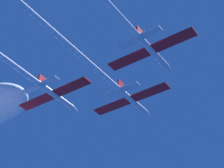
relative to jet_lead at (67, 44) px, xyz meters
The scene contains 1 object.
jet_lead is the anchor object (origin of this frame).
Camera 1 is at (33.38, -55.52, -43.93)m, focal length 67.92 mm.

